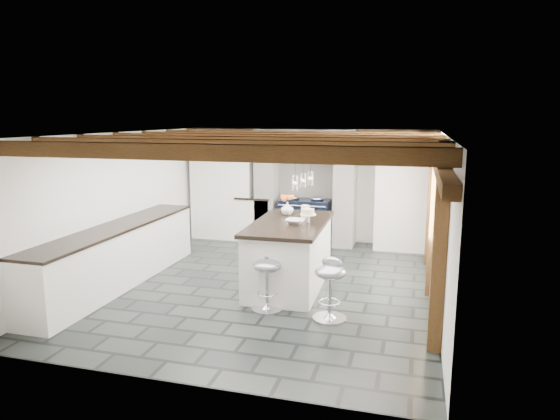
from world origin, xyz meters
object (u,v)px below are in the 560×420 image
(range_cooker, at_px, (305,220))
(kitchen_island, at_px, (290,253))
(bar_stool_far, at_px, (267,275))
(bar_stool_near, at_px, (330,282))

(range_cooker, xyz_separation_m, kitchen_island, (0.35, -2.64, 0.05))
(kitchen_island, bearing_deg, bar_stool_far, -94.30)
(range_cooker, distance_m, kitchen_island, 2.67)
(bar_stool_near, distance_m, bar_stool_far, 0.87)
(range_cooker, bearing_deg, kitchen_island, -82.43)
(kitchen_island, distance_m, bar_stool_far, 1.01)
(kitchen_island, xyz_separation_m, bar_stool_far, (-0.05, -1.01, -0.02))
(bar_stool_near, bearing_deg, kitchen_island, 137.63)
(kitchen_island, height_order, bar_stool_near, kitchen_island)
(range_cooker, relative_size, bar_stool_far, 1.27)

